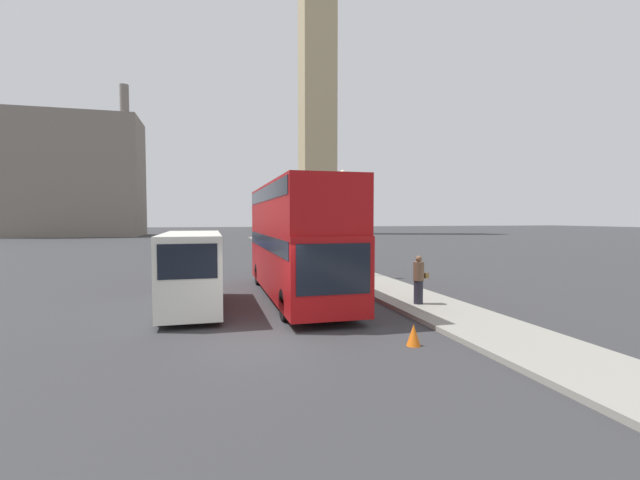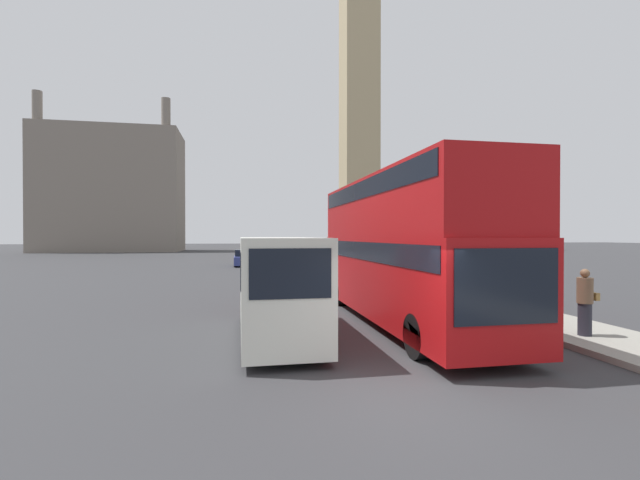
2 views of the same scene
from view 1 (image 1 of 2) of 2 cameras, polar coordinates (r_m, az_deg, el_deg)
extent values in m
plane|color=#333335|center=(11.51, -7.82, -13.49)|extent=(300.00, 300.00, 0.00)
cube|color=gray|center=(13.76, 20.26, -10.58)|extent=(2.83, 120.00, 0.15)
cube|color=tan|center=(92.33, -0.37, 17.37)|extent=(6.71, 6.71, 52.56)
cube|color=slate|center=(89.06, -30.17, 7.32)|extent=(23.19, 12.35, 21.35)
cylinder|color=slate|center=(84.00, -24.64, 16.76)|extent=(1.48, 1.48, 4.70)
cube|color=#A80F11|center=(17.46, -3.22, -2.80)|extent=(2.49, 10.88, 2.45)
cube|color=#A80F11|center=(17.38, -3.24, 4.26)|extent=(2.49, 10.66, 1.85)
cube|color=black|center=(17.40, -3.23, -0.19)|extent=(2.53, 10.45, 0.55)
cube|color=black|center=(17.40, -3.24, 6.08)|extent=(2.53, 10.23, 0.55)
cube|color=black|center=(12.16, 1.86, -3.92)|extent=(2.19, 0.03, 1.47)
cylinder|color=black|center=(13.74, -3.75, -8.56)|extent=(0.70, 1.02, 1.02)
cylinder|color=black|center=(14.18, 3.46, -8.20)|extent=(0.70, 1.02, 1.02)
cylinder|color=black|center=(21.17, -7.64, -4.52)|extent=(0.70, 1.02, 1.02)
cylinder|color=black|center=(21.46, -2.86, -4.40)|extent=(0.70, 1.02, 1.02)
cube|color=silver|center=(15.83, -16.69, -3.69)|extent=(1.94, 6.00, 2.52)
cube|color=black|center=(12.78, -17.22, -2.75)|extent=(1.65, 0.02, 1.01)
cube|color=black|center=(13.83, -17.02, -2.32)|extent=(1.97, 1.08, 0.81)
cylinder|color=black|center=(14.04, -19.94, -9.14)|extent=(0.49, 0.70, 0.70)
cylinder|color=black|center=(13.98, -13.91, -9.11)|extent=(0.49, 0.70, 0.70)
cylinder|color=black|center=(18.04, -18.73, -6.46)|extent=(0.49, 0.70, 0.70)
cylinder|color=black|center=(17.99, -14.06, -6.42)|extent=(0.49, 0.70, 0.70)
cylinder|color=#23232D|center=(15.97, 12.98, -6.78)|extent=(0.33, 0.33, 0.85)
cylinder|color=brown|center=(15.86, 13.01, -4.08)|extent=(0.39, 0.39, 0.67)
sphere|color=brown|center=(15.81, 13.03, -2.46)|extent=(0.23, 0.23, 0.23)
cube|color=olive|center=(16.01, 13.94, -4.62)|extent=(0.12, 0.24, 0.20)
cylinder|color=black|center=(23.12, 3.03, 1.85)|extent=(0.12, 0.12, 5.32)
sphere|color=beige|center=(23.24, 3.05, 8.87)|extent=(0.36, 0.36, 0.36)
cube|color=navy|center=(44.20, -16.11, -0.72)|extent=(1.74, 4.49, 0.74)
cube|color=black|center=(44.27, -16.12, 0.16)|extent=(1.56, 2.16, 0.61)
cylinder|color=black|center=(42.80, -17.06, -1.14)|extent=(0.38, 0.61, 0.61)
cylinder|color=black|center=(42.76, -15.25, -1.12)|extent=(0.38, 0.61, 0.61)
cylinder|color=black|center=(45.67, -16.90, -0.89)|extent=(0.38, 0.61, 0.61)
cylinder|color=black|center=(45.63, -15.21, -0.87)|extent=(0.38, 0.61, 0.61)
cone|color=orange|center=(11.38, 12.36, -12.28)|extent=(0.36, 0.36, 0.55)
camera|label=2|loc=(4.57, -35.19, -3.65)|focal=24.00mm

